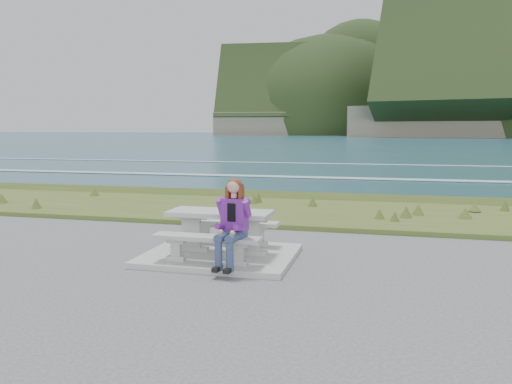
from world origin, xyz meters
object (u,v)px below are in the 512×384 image
picnic_table (220,220)px  bench_landward (207,242)px  seated_woman (231,235)px  bench_seaward (232,226)px

picnic_table → bench_landward: size_ratio=1.00×
bench_landward → picnic_table: bearing=90.0°
picnic_table → bench_landward: bearing=-90.0°
seated_woman → picnic_table: bearing=126.0°
bench_landward → seated_woman: bearing=-16.3°
bench_landward → seated_woman: size_ratio=1.29×
picnic_table → bench_landward: 0.74m
bench_landward → bench_seaward: 1.40m
picnic_table → bench_seaward: picnic_table is taller
bench_landward → bench_seaward: size_ratio=1.00×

